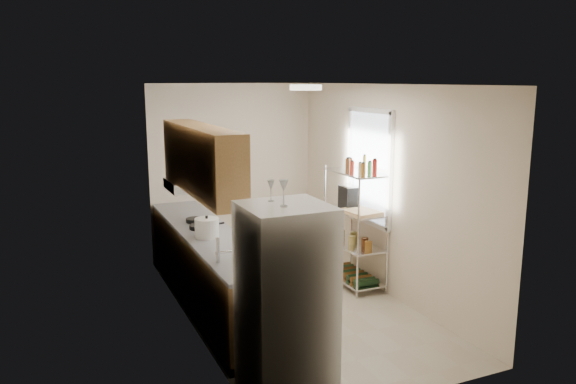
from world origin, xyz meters
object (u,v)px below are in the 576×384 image
Objects in this scene: rice_cooker at (207,228)px; frying_pan_large at (201,227)px; cutting_board at (361,212)px; refrigerator at (286,303)px; espresso_machine at (348,196)px.

rice_cooker reaches higher than frying_pan_large.
frying_pan_large is 1.99m from cutting_board.
rice_cooker reaches higher than cutting_board.
cutting_board is at bearing 45.35° from refrigerator.
frying_pan_large is 0.92× the size of espresso_machine.
refrigerator is 1.97m from rice_cooker.
rice_cooker is at bearing -171.56° from espresso_machine.
espresso_machine reaches higher than cutting_board.
rice_cooker is 0.89× the size of espresso_machine.
cutting_board is (1.86, 1.88, 0.19)m from refrigerator.
espresso_machine reaches higher than rice_cooker.
espresso_machine is at bearing 49.76° from refrigerator.
cutting_board is at bearing -2.39° from rice_cooker.
cutting_board reaches higher than frying_pan_large.
refrigerator is 3.54× the size of cutting_board.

